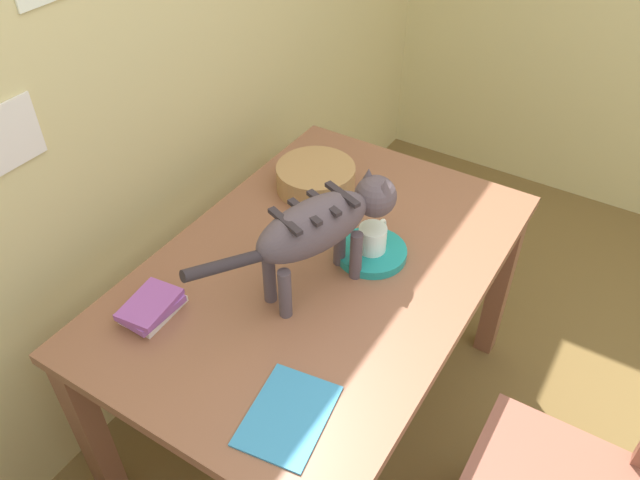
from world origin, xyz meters
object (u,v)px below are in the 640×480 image
Objects in this scene: cat at (324,224)px; coffee_mug at (373,238)px; saucer_bowl at (371,252)px; wicker_basket at (316,177)px; dining_table at (320,286)px; book_stack at (151,307)px; magazine at (288,415)px.

coffee_mug is at bearing 90.37° from cat.
coffee_mug is at bearing 0.00° from saucer_bowl.
wicker_basket is (0.21, 0.33, -0.02)m from coffee_mug.
dining_table is 7.46× the size of book_stack.
wicker_basket reaches higher than saucer_bowl.
wicker_basket is at bearing -4.92° from book_stack.
wicker_basket is at bearing 33.97° from dining_table.
wicker_basket is (0.21, 0.33, 0.03)m from saucer_bowl.
magazine is at bearing -48.56° from cat.
coffee_mug reaches higher than dining_table.
saucer_bowl is at bearing -36.68° from book_stack.
saucer_bowl is at bearing -122.39° from wicker_basket.
dining_table is 0.23m from coffee_mug.
cat reaches higher than dining_table.
dining_table is 2.16× the size of cat.
dining_table is 0.51m from book_stack.
cat is 0.27m from saucer_bowl.
wicker_basket is at bearing 58.04° from coffee_mug.
wicker_basket is at bearing 57.61° from saucer_bowl.
coffee_mug reaches higher than wicker_basket.
book_stack is at bearing -112.64° from cat.
cat is at bearing -42.86° from book_stack.
dining_table is at bearing 137.55° from saucer_bowl.
coffee_mug reaches higher than magazine.
saucer_bowl is 0.39m from wicker_basket.
book_stack is at bearing 73.22° from magazine.
wicker_basket is at bearing 145.10° from cat.
wicker_basket is (0.74, -0.06, 0.02)m from book_stack.
saucer_bowl is 0.61m from magazine.
saucer_bowl reaches higher than dining_table.
wicker_basket reaches higher than dining_table.
cat is 2.34× the size of wicker_basket.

